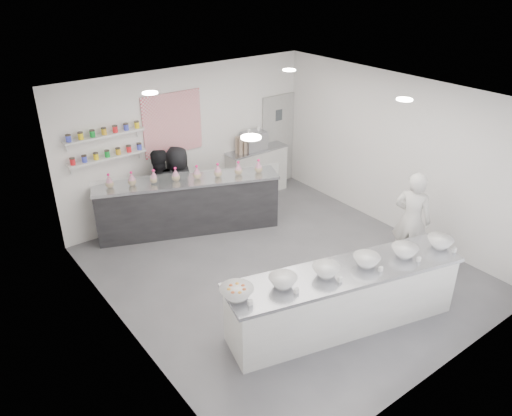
{
  "coord_description": "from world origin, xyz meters",
  "views": [
    {
      "loc": [
        -4.69,
        -5.45,
        4.89
      ],
      "look_at": [
        -0.27,
        0.4,
        1.14
      ],
      "focal_mm": 35.0,
      "sensor_mm": 36.0,
      "label": 1
    }
  ],
  "objects_px": {
    "prep_counter": "(343,298)",
    "staff_right": "(179,186)",
    "espresso_machine": "(254,141)",
    "back_bar": "(189,205)",
    "woman_prep": "(412,220)",
    "espresso_ledge": "(257,171)",
    "staff_left": "(159,190)"
  },
  "relations": [
    {
      "from": "espresso_machine",
      "to": "woman_prep",
      "type": "xyz_separation_m",
      "value": [
        0.41,
        -3.91,
        -0.39
      ]
    },
    {
      "from": "staff_right",
      "to": "espresso_machine",
      "type": "bearing_deg",
      "value": 172.06
    },
    {
      "from": "back_bar",
      "to": "staff_right",
      "type": "height_order",
      "value": "staff_right"
    },
    {
      "from": "woman_prep",
      "to": "staff_left",
      "type": "height_order",
      "value": "woman_prep"
    },
    {
      "from": "prep_counter",
      "to": "espresso_machine",
      "type": "relative_size",
      "value": 6.66
    },
    {
      "from": "espresso_ledge",
      "to": "espresso_machine",
      "type": "height_order",
      "value": "espresso_machine"
    },
    {
      "from": "prep_counter",
      "to": "back_bar",
      "type": "distance_m",
      "value": 3.82
    },
    {
      "from": "prep_counter",
      "to": "staff_left",
      "type": "bearing_deg",
      "value": 114.5
    },
    {
      "from": "staff_left",
      "to": "staff_right",
      "type": "height_order",
      "value": "staff_left"
    },
    {
      "from": "back_bar",
      "to": "espresso_ledge",
      "type": "relative_size",
      "value": 2.44
    },
    {
      "from": "espresso_ledge",
      "to": "staff_left",
      "type": "height_order",
      "value": "staff_left"
    },
    {
      "from": "espresso_ledge",
      "to": "staff_left",
      "type": "bearing_deg",
      "value": -175.86
    },
    {
      "from": "espresso_machine",
      "to": "woman_prep",
      "type": "relative_size",
      "value": 0.3
    },
    {
      "from": "woman_prep",
      "to": "espresso_ledge",
      "type": "bearing_deg",
      "value": -18.91
    },
    {
      "from": "espresso_ledge",
      "to": "woman_prep",
      "type": "distance_m",
      "value": 3.93
    },
    {
      "from": "espresso_machine",
      "to": "staff_right",
      "type": "bearing_deg",
      "value": -174.8
    },
    {
      "from": "staff_right",
      "to": "woman_prep",
      "type": "bearing_deg",
      "value": 109.51
    },
    {
      "from": "back_bar",
      "to": "espresso_machine",
      "type": "relative_size",
      "value": 6.65
    },
    {
      "from": "woman_prep",
      "to": "espresso_machine",
      "type": "bearing_deg",
      "value": -17.7
    },
    {
      "from": "prep_counter",
      "to": "back_bar",
      "type": "xyz_separation_m",
      "value": [
        -0.34,
        3.8,
        0.06
      ]
    },
    {
      "from": "espresso_ledge",
      "to": "staff_right",
      "type": "bearing_deg",
      "value": -175.01
    },
    {
      "from": "prep_counter",
      "to": "staff_right",
      "type": "distance_m",
      "value": 4.22
    },
    {
      "from": "prep_counter",
      "to": "woman_prep",
      "type": "height_order",
      "value": "woman_prep"
    },
    {
      "from": "back_bar",
      "to": "staff_left",
      "type": "height_order",
      "value": "staff_left"
    },
    {
      "from": "prep_counter",
      "to": "espresso_machine",
      "type": "bearing_deg",
      "value": 83.67
    },
    {
      "from": "espresso_ledge",
      "to": "woman_prep",
      "type": "relative_size",
      "value": 0.82
    },
    {
      "from": "staff_right",
      "to": "staff_left",
      "type": "bearing_deg",
      "value": -13.13
    },
    {
      "from": "back_bar",
      "to": "espresso_machine",
      "type": "bearing_deg",
      "value": 38.55
    },
    {
      "from": "prep_counter",
      "to": "staff_right",
      "type": "relative_size",
      "value": 2.17
    },
    {
      "from": "woman_prep",
      "to": "staff_right",
      "type": "xyz_separation_m",
      "value": [
        -2.39,
        3.73,
        -0.07
      ]
    },
    {
      "from": "espresso_machine",
      "to": "staff_left",
      "type": "relative_size",
      "value": 0.32
    },
    {
      "from": "espresso_machine",
      "to": "staff_right",
      "type": "xyz_separation_m",
      "value": [
        -1.98,
        -0.18,
        -0.46
      ]
    }
  ]
}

